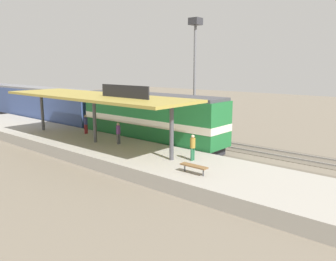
{
  "coord_description": "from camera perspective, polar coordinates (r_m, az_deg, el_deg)",
  "views": [
    {
      "loc": [
        -20.93,
        -21.64,
        6.95
      ],
      "look_at": [
        -1.38,
        -4.95,
        2.0
      ],
      "focal_mm": 36.01,
      "sensor_mm": 36.0,
      "label": 1
    }
  ],
  "objects": [
    {
      "name": "locomotive",
      "position": [
        29.23,
        -3.02,
        1.95
      ],
      "size": [
        2.93,
        14.43,
        4.44
      ],
      "color": "#28282D",
      "rests_on": "track_near"
    },
    {
      "name": "light_mast",
      "position": [
        35.55,
        4.61,
        13.2
      ],
      "size": [
        1.1,
        1.1,
        11.7
      ],
      "color": "slate",
      "rests_on": "ground"
    },
    {
      "name": "passenger_carriage_front",
      "position": [
        43.54,
        -20.52,
        4.1
      ],
      "size": [
        2.9,
        20.0,
        4.24
      ],
      "color": "#28282D",
      "rests_on": "track_near"
    },
    {
      "name": "ground_plane",
      "position": [
        32.29,
        -2.78,
        -1.54
      ],
      "size": [
        120.0,
        120.0,
        0.0
      ],
      "primitive_type": "plane",
      "color": "#706656"
    },
    {
      "name": "freight_car",
      "position": [
        39.94,
        -9.34,
        3.59
      ],
      "size": [
        2.8,
        12.0,
        3.54
      ],
      "color": "#28282D",
      "rests_on": "track_far"
    },
    {
      "name": "person_boarding",
      "position": [
        26.57,
        -8.41,
        -0.28
      ],
      "size": [
        0.34,
        0.34,
        1.71
      ],
      "color": "#4C4C51",
      "rests_on": "platform"
    },
    {
      "name": "track_far",
      "position": [
        34.18,
        0.21,
        -0.78
      ],
      "size": [
        3.2,
        110.0,
        0.16
      ],
      "color": "#5F5649",
      "rests_on": "ground"
    },
    {
      "name": "person_walking",
      "position": [
        21.79,
        4.2,
        -2.65
      ],
      "size": [
        0.34,
        0.34,
        1.71
      ],
      "color": "#23603D",
      "rests_on": "platform"
    },
    {
      "name": "platform",
      "position": [
        27.88,
        -12.13,
        -2.83
      ],
      "size": [
        6.0,
        44.0,
        0.9
      ],
      "primitive_type": "cube",
      "color": "#9E998E",
      "rests_on": "ground"
    },
    {
      "name": "track_near",
      "position": [
        30.89,
        -5.32,
        -2.09
      ],
      "size": [
        3.2,
        110.0,
        0.16
      ],
      "color": "#5F5649",
      "rests_on": "ground"
    },
    {
      "name": "platform_bench",
      "position": [
        19.27,
        4.4,
        -6.05
      ],
      "size": [
        0.44,
        1.7,
        0.5
      ],
      "color": "#333338",
      "rests_on": "platform"
    },
    {
      "name": "person_waiting",
      "position": [
        31.28,
        -13.75,
        1.21
      ],
      "size": [
        0.34,
        0.34,
        1.71
      ],
      "color": "maroon",
      "rests_on": "platform"
    },
    {
      "name": "station_canopy",
      "position": [
        27.15,
        -12.35,
        5.54
      ],
      "size": [
        5.2,
        18.0,
        4.7
      ],
      "color": "#47474C",
      "rests_on": "platform"
    }
  ]
}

